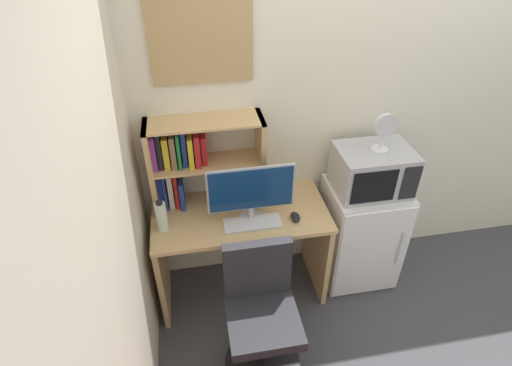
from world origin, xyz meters
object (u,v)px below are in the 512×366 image
at_px(microwave, 373,170).
at_px(desk_fan, 384,130).
at_px(wall_corkboard, 201,38).
at_px(water_bottle, 161,216).
at_px(desk_chair, 261,319).
at_px(computer_mouse, 295,217).
at_px(monitor, 251,191).
at_px(hutch_bookshelf, 191,160).
at_px(keyboard, 253,224).
at_px(mini_fridge, 360,233).

height_order(microwave, desk_fan, desk_fan).
bearing_deg(wall_corkboard, water_bottle, -135.13).
bearing_deg(desk_chair, computer_mouse, 55.58).
distance_m(microwave, desk_chair, 1.21).
xyz_separation_m(monitor, wall_corkboard, (-0.22, 0.35, 0.84)).
bearing_deg(hutch_bookshelf, water_bottle, -131.19).
relative_size(computer_mouse, desk_chair, 0.11).
relative_size(keyboard, wall_corkboard, 0.62).
xyz_separation_m(microwave, wall_corkboard, (-1.06, 0.25, 0.85)).
bearing_deg(wall_corkboard, keyboard, -61.67).
distance_m(desk_fan, wall_corkboard, 1.24).
height_order(hutch_bookshelf, desk_chair, hutch_bookshelf).
relative_size(desk_chair, wall_corkboard, 1.53).
distance_m(monitor, computer_mouse, 0.35).
bearing_deg(desk_fan, mini_fridge, 174.44).
height_order(desk_fan, desk_chair, desk_fan).
relative_size(hutch_bookshelf, microwave, 1.49).
xyz_separation_m(hutch_bookshelf, keyboard, (0.35, -0.31, -0.33)).
xyz_separation_m(computer_mouse, water_bottle, (-0.84, 0.06, 0.08)).
bearing_deg(microwave, keyboard, -169.52).
height_order(monitor, keyboard, monitor).
distance_m(monitor, keyboard, 0.22).
xyz_separation_m(monitor, desk_fan, (0.87, 0.09, 0.29)).
relative_size(computer_mouse, microwave, 0.20).
height_order(keyboard, desk_chair, desk_chair).
bearing_deg(keyboard, wall_corkboard, 118.33).
bearing_deg(monitor, computer_mouse, -10.40).
height_order(monitor, desk_chair, monitor).
distance_m(hutch_bookshelf, keyboard, 0.57).
xyz_separation_m(hutch_bookshelf, mini_fridge, (1.19, -0.16, -0.69)).
bearing_deg(water_bottle, desk_fan, 3.43).
bearing_deg(computer_mouse, mini_fridge, 14.79).
xyz_separation_m(desk_chair, wall_corkboard, (-0.19, 0.85, 1.43)).
distance_m(keyboard, water_bottle, 0.57).
xyz_separation_m(computer_mouse, wall_corkboard, (-0.50, 0.40, 1.05)).
distance_m(monitor, desk_chair, 0.77).
height_order(mini_fridge, wall_corkboard, wall_corkboard).
distance_m(keyboard, wall_corkboard, 1.15).
height_order(hutch_bookshelf, mini_fridge, hutch_bookshelf).
bearing_deg(computer_mouse, monitor, 169.60).
height_order(hutch_bookshelf, computer_mouse, hutch_bookshelf).
bearing_deg(desk_chair, wall_corkboard, 102.56).
bearing_deg(mini_fridge, microwave, 89.90).
relative_size(water_bottle, microwave, 0.45).
distance_m(monitor, mini_fridge, 1.02).
xyz_separation_m(water_bottle, wall_corkboard, (0.34, 0.34, 0.97)).
bearing_deg(microwave, mini_fridge, -90.10).
bearing_deg(hutch_bookshelf, monitor, -36.08).
relative_size(computer_mouse, desk_fan, 0.37).
bearing_deg(keyboard, mini_fridge, 10.29).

